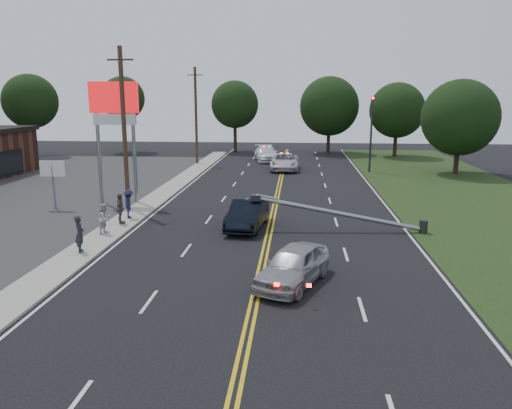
# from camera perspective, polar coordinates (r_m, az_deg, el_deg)

# --- Properties ---
(ground) EXTENTS (120.00, 120.00, 0.00)m
(ground) POSITION_cam_1_polar(r_m,az_deg,el_deg) (19.42, 0.25, -9.09)
(ground) COLOR black
(ground) RESTS_ON ground
(sidewalk) EXTENTS (1.80, 70.00, 0.12)m
(sidewalk) POSITION_cam_1_polar(r_m,az_deg,el_deg) (30.52, -14.15, -1.39)
(sidewalk) COLOR #9D998E
(sidewalk) RESTS_ON ground
(centerline_yellow) EXTENTS (0.36, 80.00, 0.00)m
(centerline_yellow) POSITION_cam_1_polar(r_m,az_deg,el_deg) (28.94, 1.81, -1.85)
(centerline_yellow) COLOR gold
(centerline_yellow) RESTS_ON ground
(pylon_sign) EXTENTS (3.20, 0.35, 8.00)m
(pylon_sign) POSITION_cam_1_polar(r_m,az_deg,el_deg) (34.19, -15.88, 10.01)
(pylon_sign) COLOR gray
(pylon_sign) RESTS_ON ground
(small_sign) EXTENTS (1.60, 0.14, 3.10)m
(small_sign) POSITION_cam_1_polar(r_m,az_deg,el_deg) (34.09, -22.22, 3.37)
(small_sign) COLOR gray
(small_sign) RESTS_ON ground
(traffic_signal) EXTENTS (0.28, 0.41, 7.05)m
(traffic_signal) POSITION_cam_1_polar(r_m,az_deg,el_deg) (48.60, 13.05, 8.58)
(traffic_signal) COLOR #2D2D30
(traffic_signal) RESTS_ON ground
(fallen_streetlight) EXTENTS (9.36, 0.44, 1.91)m
(fallen_streetlight) POSITION_cam_1_polar(r_m,az_deg,el_deg) (26.89, 10.55, -1.17)
(fallen_streetlight) COLOR #2D2D30
(fallen_streetlight) RESTS_ON ground
(utility_pole_mid) EXTENTS (1.60, 0.28, 10.00)m
(utility_pole_mid) POSITION_cam_1_polar(r_m,az_deg,el_deg) (31.92, -14.84, 8.30)
(utility_pole_mid) COLOR #382619
(utility_pole_mid) RESTS_ON ground
(utility_pole_far) EXTENTS (1.60, 0.28, 10.00)m
(utility_pole_far) POSITION_cam_1_polar(r_m,az_deg,el_deg) (53.14, -6.87, 10.05)
(utility_pole_far) COLOR #382619
(utility_pole_far) RESTS_ON ground
(tree_4) EXTENTS (6.35, 6.35, 9.66)m
(tree_4) POSITION_cam_1_polar(r_m,az_deg,el_deg) (65.60, -24.39, 10.68)
(tree_4) COLOR black
(tree_4) RESTS_ON ground
(tree_5) EXTENTS (5.49, 5.49, 9.56)m
(tree_5) POSITION_cam_1_polar(r_m,az_deg,el_deg) (66.81, -14.98, 11.63)
(tree_5) COLOR black
(tree_5) RESTS_ON ground
(tree_6) EXTENTS (6.01, 6.01, 9.05)m
(tree_6) POSITION_cam_1_polar(r_m,az_deg,el_deg) (64.89, -2.43, 11.35)
(tree_6) COLOR black
(tree_6) RESTS_ON ground
(tree_7) EXTENTS (7.35, 7.35, 9.52)m
(tree_7) POSITION_cam_1_polar(r_m,az_deg,el_deg) (64.08, 8.38, 11.05)
(tree_7) COLOR black
(tree_7) RESTS_ON ground
(tree_8) EXTENTS (6.48, 6.48, 8.69)m
(tree_8) POSITION_cam_1_polar(r_m,az_deg,el_deg) (61.91, 15.82, 10.31)
(tree_8) COLOR black
(tree_8) RESTS_ON ground
(tree_9) EXTENTS (6.88, 6.88, 8.62)m
(tree_9) POSITION_cam_1_polar(r_m,az_deg,el_deg) (49.52, 22.29, 9.17)
(tree_9) COLOR black
(tree_9) RESTS_ON ground
(crashed_sedan) EXTENTS (2.13, 4.90, 1.57)m
(crashed_sedan) POSITION_cam_1_polar(r_m,az_deg,el_deg) (27.22, -0.98, -1.09)
(crashed_sedan) COLOR black
(crashed_sedan) RESTS_ON ground
(waiting_sedan) EXTENTS (3.30, 4.74, 1.50)m
(waiting_sedan) POSITION_cam_1_polar(r_m,az_deg,el_deg) (19.23, 4.29, -6.96)
(waiting_sedan) COLOR #A5A8AD
(waiting_sedan) RESTS_ON ground
(emergency_a) EXTENTS (2.67, 5.77, 1.60)m
(emergency_a) POSITION_cam_1_polar(r_m,az_deg,el_deg) (48.96, 3.28, 4.90)
(emergency_a) COLOR silver
(emergency_a) RESTS_ON ground
(emergency_b) EXTENTS (3.32, 5.99, 1.64)m
(emergency_b) POSITION_cam_1_polar(r_m,az_deg,el_deg) (55.74, 1.19, 5.83)
(emergency_b) COLOR white
(emergency_b) RESTS_ON ground
(bystander_a) EXTENTS (0.58, 0.71, 1.69)m
(bystander_a) POSITION_cam_1_polar(r_m,az_deg,el_deg) (24.02, -19.51, -3.18)
(bystander_a) COLOR #25252C
(bystander_a) RESTS_ON sidewalk
(bystander_b) EXTENTS (0.78, 0.90, 1.59)m
(bystander_b) POSITION_cam_1_polar(r_m,az_deg,el_deg) (26.88, -16.87, -1.51)
(bystander_b) COLOR #B4B3B8
(bystander_b) RESTS_ON sidewalk
(bystander_c) EXTENTS (0.94, 1.21, 1.65)m
(bystander_c) POSITION_cam_1_polar(r_m,az_deg,el_deg) (29.93, -14.32, 0.08)
(bystander_c) COLOR #1A1C42
(bystander_c) RESTS_ON sidewalk
(bystander_d) EXTENTS (0.61, 1.06, 1.69)m
(bystander_d) POSITION_cam_1_polar(r_m,az_deg,el_deg) (28.62, -15.26, -0.48)
(bystander_d) COLOR #5A5048
(bystander_d) RESTS_ON sidewalk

